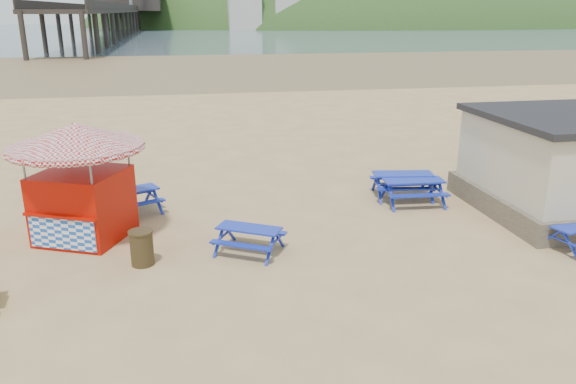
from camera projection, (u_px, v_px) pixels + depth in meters
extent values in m
plane|color=tan|center=(279.00, 244.00, 15.58)|extent=(400.00, 400.00, 0.00)
plane|color=brown|center=(199.00, 65.00, 66.95)|extent=(400.00, 400.00, 0.00)
plane|color=#4B5E6B|center=(184.00, 31.00, 174.38)|extent=(400.00, 400.00, 0.00)
cube|color=#183599|center=(128.00, 191.00, 17.68)|extent=(1.99, 1.43, 0.05)
cube|color=#183599|center=(122.00, 195.00, 18.25)|extent=(1.79, 1.01, 0.05)
cube|color=#183599|center=(136.00, 205.00, 17.29)|extent=(1.79, 1.01, 0.05)
cube|color=#183599|center=(414.00, 180.00, 18.59)|extent=(2.03, 0.92, 0.05)
cube|color=#183599|center=(407.00, 184.00, 19.31)|extent=(1.99, 0.42, 0.05)
cube|color=#183599|center=(420.00, 195.00, 18.06)|extent=(1.99, 0.42, 0.05)
cube|color=#183599|center=(403.00, 174.00, 19.24)|extent=(2.13, 1.10, 0.06)
cube|color=#183599|center=(398.00, 177.00, 19.98)|extent=(2.05, 0.60, 0.06)
cube|color=#183599|center=(407.00, 189.00, 18.69)|extent=(2.05, 0.60, 0.06)
cube|color=#183599|center=(249.00, 228.00, 14.83)|extent=(1.79, 1.41, 0.05)
cube|color=#183599|center=(257.00, 230.00, 15.42)|extent=(1.58, 1.05, 0.05)
cube|color=#183599|center=(241.00, 245.00, 14.41)|extent=(1.58, 1.05, 0.05)
cube|color=#183599|center=(561.00, 228.00, 15.61)|extent=(1.63, 0.68, 0.05)
cube|color=#AA0B01|center=(84.00, 205.00, 15.72)|extent=(2.83, 2.83, 1.95)
cube|color=#AA0B01|center=(59.00, 217.00, 14.67)|extent=(2.00, 0.96, 0.08)
cube|color=#194CB2|center=(62.00, 234.00, 14.85)|extent=(1.80, 0.83, 0.88)
cone|color=silver|center=(75.00, 135.00, 15.11)|extent=(4.89, 4.89, 0.68)
cylinder|color=silver|center=(77.00, 147.00, 15.21)|extent=(4.76, 4.76, 0.18)
cylinder|color=#3E3217|center=(142.00, 248.00, 14.17)|extent=(0.58, 0.58, 0.88)
cylinder|color=#3E3217|center=(140.00, 232.00, 14.03)|extent=(0.62, 0.62, 0.04)
cube|color=black|center=(124.00, 11.00, 173.97)|extent=(9.00, 220.00, 0.60)
ellipsoid|color=#2D4C1E|center=(389.00, 48.00, 249.64)|extent=(264.00, 144.00, 108.00)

